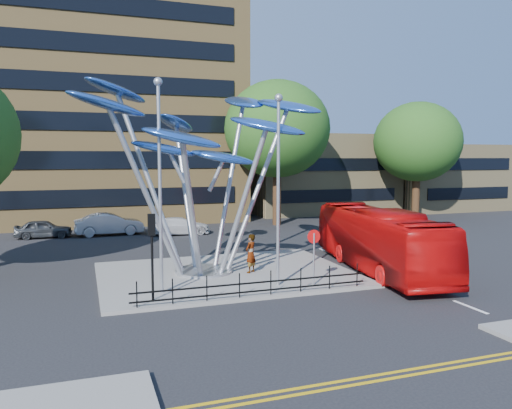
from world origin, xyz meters
name	(u,v)px	position (x,y,z in m)	size (l,w,h in m)	color
ground	(295,309)	(0.00, 0.00, 0.00)	(120.00, 120.00, 0.00)	black
traffic_island	(226,274)	(-1.00, 6.00, 0.07)	(12.00, 9.00, 0.15)	slate
double_yellow_near	(385,374)	(0.00, -6.00, 0.01)	(40.00, 0.12, 0.01)	gold
double_yellow_far	(392,378)	(0.00, -6.30, 0.01)	(40.00, 0.12, 0.01)	gold
brick_tower	(95,55)	(-6.00, 32.00, 15.00)	(25.00, 15.00, 30.00)	olive
low_building_near	(320,173)	(16.00, 30.00, 4.00)	(15.00, 8.00, 8.00)	#9E8A5C
low_building_far	(443,177)	(30.00, 28.00, 3.50)	(12.00, 8.00, 7.00)	#9E8A5C
tree_right	(277,129)	(8.00, 22.00, 8.04)	(8.80, 8.80, 12.11)	black
tree_far	(417,142)	(22.00, 22.00, 7.11)	(8.00, 8.00, 10.81)	black
leaf_sculpture	(200,134)	(-2.07, 6.68, 6.87)	(12.72, 9.54, 9.51)	#9EA0A5
street_lamp_left	(160,167)	(-4.50, 3.50, 5.36)	(0.36, 0.36, 8.80)	#9EA0A5
street_lamp_right	(278,173)	(0.50, 3.00, 5.09)	(0.36, 0.36, 8.30)	#9EA0A5
traffic_light_island	(152,238)	(-5.00, 2.50, 2.61)	(0.28, 0.18, 3.42)	black
no_entry_sign_island	(314,248)	(2.00, 2.52, 1.82)	(0.60, 0.10, 2.45)	#9EA0A5
pedestrian_railing_front	(255,286)	(-1.00, 1.70, 0.55)	(10.00, 0.06, 1.00)	black
red_bus	(379,240)	(6.60, 4.52, 1.58)	(2.66, 11.37, 3.17)	#B80808
pedestrian	(251,253)	(0.14, 5.65, 1.09)	(0.69, 0.45, 1.89)	gray
parked_car_left	(43,229)	(-10.19, 21.14, 0.66)	(1.55, 3.85, 1.31)	#3C4044
parked_car_mid	(109,224)	(-5.69, 20.95, 0.81)	(1.71, 4.90, 1.62)	#AAAEB2
parked_car_right	(180,226)	(-0.70, 19.50, 0.64)	(1.78, 4.38, 1.27)	silver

